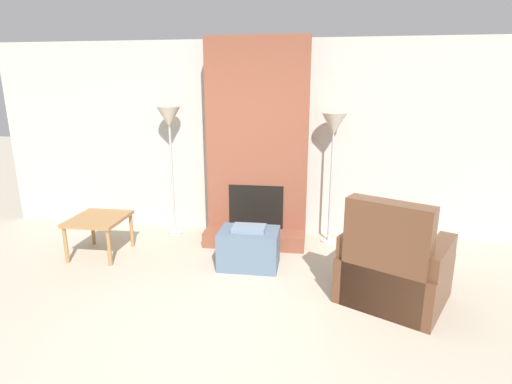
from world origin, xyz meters
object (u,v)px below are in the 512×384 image
object	(u,v)px
floor_lamp_left	(169,123)
ottoman	(249,248)
armchair	(392,271)
floor_lamp_right	(334,130)
side_table	(99,222)

from	to	relation	value
floor_lamp_left	ottoman	bearing A→B (deg)	-36.67
ottoman	armchair	xyz separation A→B (m)	(1.47, -0.58, 0.10)
ottoman	floor_lamp_right	size ratio (longest dim) A/B	0.40
ottoman	floor_lamp_right	world-z (taller)	floor_lamp_right
ottoman	floor_lamp_right	xyz separation A→B (m)	(0.93, 0.89, 1.25)
armchair	side_table	size ratio (longest dim) A/B	1.79
armchair	floor_lamp_right	xyz separation A→B (m)	(-0.54, 1.48, 1.16)
armchair	side_table	bearing A→B (deg)	16.65
armchair	side_table	xyz separation A→B (m)	(-3.33, 0.66, 0.09)
floor_lamp_left	floor_lamp_right	distance (m)	2.13
side_table	floor_lamp_left	distance (m)	1.54
ottoman	side_table	size ratio (longest dim) A/B	1.01
armchair	floor_lamp_left	world-z (taller)	floor_lamp_left
side_table	armchair	bearing A→B (deg)	-11.14
floor_lamp_left	armchair	bearing A→B (deg)	-28.97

